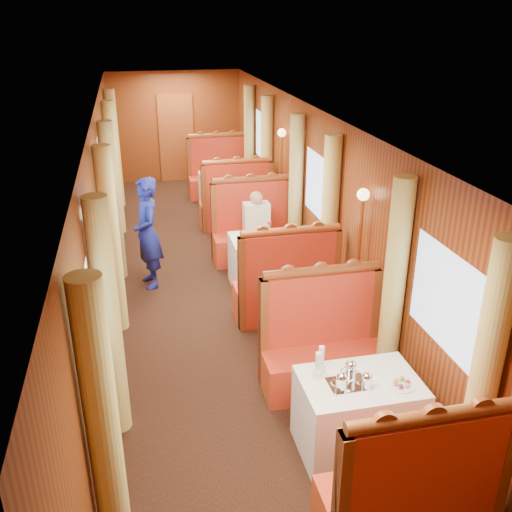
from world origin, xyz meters
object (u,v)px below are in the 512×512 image
object	(u,v)px
table_near	(358,415)
rose_vase_mid	(269,227)
table_mid	(268,262)
banquette_near_aft	(322,350)
banquette_mid_aft	(253,234)
tea_tray	(348,384)
rose_vase_far	(227,165)
table_far	(227,192)
banquette_mid_fwd	(286,289)
steward	(147,233)
teapot_right	(366,383)
passenger	(257,221)
fruit_plate	(401,384)
teapot_left	(342,384)
banquette_far_aft	(219,177)
banquette_far_fwd	(236,206)
teapot_back	(350,371)
banquette_near_fwd	(409,497)

from	to	relation	value
table_near	rose_vase_mid	xyz separation A→B (m)	(0.02, 3.47, 0.55)
table_near	table_mid	world-z (taller)	same
banquette_near_aft	banquette_mid_aft	distance (m)	3.50
tea_tray	rose_vase_mid	bearing A→B (deg)	87.56
banquette_mid_aft	rose_vase_far	distance (m)	2.57
table_far	tea_tray	bearing A→B (deg)	-91.10
banquette_mid_fwd	steward	distance (m)	2.22
banquette_near_aft	teapot_right	size ratio (longest dim) A/B	8.82
table_mid	passenger	bearing A→B (deg)	90.00
tea_tray	fruit_plate	world-z (taller)	fruit_plate
table_far	rose_vase_far	distance (m)	0.55
banquette_near_aft	passenger	distance (m)	3.23
table_near	banquette_mid_aft	size ratio (longest dim) A/B	0.78
table_near	table_mid	bearing A→B (deg)	90.00
banquette_mid_aft	tea_tray	xyz separation A→B (m)	(-0.13, -4.55, 0.33)
table_far	fruit_plate	world-z (taller)	fruit_plate
teapot_left	banquette_mid_fwd	bearing A→B (deg)	95.59
table_mid	steward	distance (m)	1.77
table_near	banquette_far_aft	distance (m)	8.01
banquette_mid_fwd	banquette_far_aft	distance (m)	5.53
steward	banquette_far_fwd	bearing A→B (deg)	130.25
banquette_far_aft	steward	xyz separation A→B (m)	(-1.68, -4.13, 0.39)
teapot_right	steward	distance (m)	4.34
banquette_near_aft	teapot_back	xyz separation A→B (m)	(-0.08, -0.95, 0.39)
tea_tray	teapot_left	bearing A→B (deg)	-143.25
banquette_mid_fwd	teapot_left	world-z (taller)	banquette_mid_fwd
table_near	rose_vase_far	world-z (taller)	rose_vase_far
table_mid	banquette_mid_fwd	size ratio (longest dim) A/B	0.78
rose_vase_far	tea_tray	bearing A→B (deg)	-91.29
table_mid	fruit_plate	xyz separation A→B (m)	(0.31, -3.65, 0.39)
banquette_near_aft	table_near	bearing A→B (deg)	-90.00
teapot_back	table_near	bearing A→B (deg)	-27.92
passenger	teapot_right	bearing A→B (deg)	-90.00
banquette_far_fwd	teapot_right	distance (m)	6.11
rose_vase_mid	table_mid	bearing A→B (deg)	119.95
banquette_far_aft	fruit_plate	world-z (taller)	banquette_far_aft
banquette_near_fwd	banquette_far_aft	distance (m)	9.03
banquette_mid_fwd	table_near	bearing A→B (deg)	-90.00
teapot_left	banquette_mid_aft	bearing A→B (deg)	97.71
banquette_far_aft	tea_tray	world-z (taller)	banquette_far_aft
rose_vase_mid	steward	xyz separation A→B (m)	(-1.69, 0.41, -0.12)
table_mid	rose_vase_far	xyz separation A→B (m)	(0.02, 3.53, 0.55)
banquette_near_aft	tea_tray	xyz separation A→B (m)	(-0.13, -1.05, 0.33)
banquette_near_fwd	banquette_far_aft	size ratio (longest dim) A/B	1.00
passenger	banquette_far_aft	bearing A→B (deg)	90.00
banquette_near_fwd	passenger	xyz separation A→B (m)	(-0.00, 5.24, 0.32)
fruit_plate	steward	xyz separation A→B (m)	(-1.99, 4.03, 0.04)
rose_vase_far	banquette_far_aft	bearing A→B (deg)	91.45
banquette_far_fwd	teapot_left	distance (m)	6.10
banquette_near_aft	tea_tray	distance (m)	1.11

